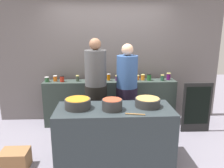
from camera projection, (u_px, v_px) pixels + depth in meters
name	position (u px, v px, depth m)	size (l,w,h in m)	color
ground	(113.00, 150.00, 3.70)	(12.00, 12.00, 0.00)	gray
storefront_wall	(109.00, 51.00, 4.74)	(4.80, 0.12, 3.00)	slate
display_shelf	(110.00, 102.00, 4.65)	(2.70, 0.36, 0.93)	#303D37
prep_table	(114.00, 135.00, 3.30)	(1.70, 0.70, 0.85)	#2C3539
preserve_jar_0	(47.00, 79.00, 4.43)	(0.09, 0.09, 0.10)	#275230
preserve_jar_1	(55.00, 78.00, 4.50)	(0.08, 0.08, 0.11)	#D46118
preserve_jar_2	(62.00, 79.00, 4.44)	(0.09, 0.09, 0.13)	#B42818
preserve_jar_3	(78.00, 78.00, 4.49)	(0.07, 0.07, 0.12)	#364333
preserve_jar_4	(96.00, 78.00, 4.47)	(0.09, 0.09, 0.15)	gold
preserve_jar_5	(100.00, 78.00, 4.46)	(0.09, 0.09, 0.14)	#B53222
preserve_jar_6	(109.00, 77.00, 4.57)	(0.07, 0.07, 0.14)	#CA6608
preserve_jar_7	(117.00, 78.00, 4.54)	(0.08, 0.08, 0.11)	#4D2659
preserve_jar_8	(137.00, 78.00, 4.60)	(0.09, 0.09, 0.10)	orange
preserve_jar_9	(143.00, 77.00, 4.59)	(0.08, 0.08, 0.12)	orange
preserve_jar_10	(149.00, 77.00, 4.55)	(0.09, 0.09, 0.14)	#235F29
preserve_jar_11	(162.00, 78.00, 4.54)	(0.08, 0.08, 0.12)	#274D37
preserve_jar_12	(168.00, 76.00, 4.61)	(0.08, 0.08, 0.14)	#561458
cooking_pot_left	(78.00, 104.00, 3.18)	(0.37, 0.37, 0.15)	#2D2D2D
cooking_pot_center	(112.00, 105.00, 3.12)	(0.29, 0.29, 0.16)	#2D2D2D
cooking_pot_right	(148.00, 102.00, 3.26)	(0.37, 0.37, 0.13)	#2D2D2D
wooden_spoon	(135.00, 114.00, 2.95)	(0.02, 0.02, 0.26)	#9E703D
cook_with_tongs	(96.00, 95.00, 3.94)	(0.39, 0.39, 1.82)	black
cook_in_cap	(127.00, 96.00, 4.05)	(0.39, 0.39, 1.72)	black
bread_crate	(15.00, 159.00, 3.19)	(0.39, 0.30, 0.27)	#93663F
chalkboard_sign	(197.00, 107.00, 4.25)	(0.55, 0.05, 0.98)	black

